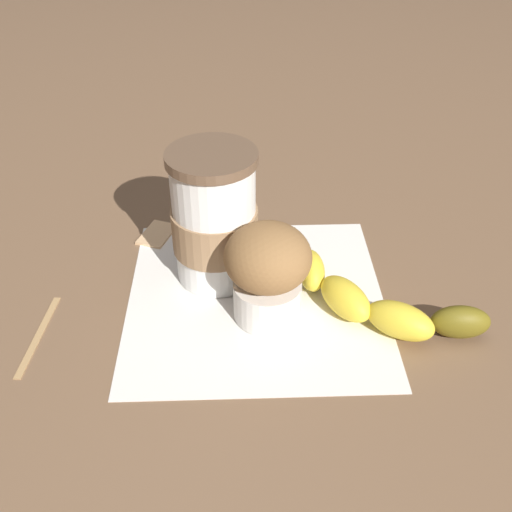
{
  "coord_description": "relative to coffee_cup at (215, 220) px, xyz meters",
  "views": [
    {
      "loc": [
        0.11,
        -0.45,
        0.41
      ],
      "look_at": [
        0.0,
        0.0,
        0.05
      ],
      "focal_mm": 42.0,
      "sensor_mm": 36.0,
      "label": 1
    }
  ],
  "objects": [
    {
      "name": "ground_plane",
      "position": [
        0.05,
        -0.03,
        -0.07
      ],
      "size": [
        3.0,
        3.0,
        0.0
      ],
      "primitive_type": "plane",
      "color": "brown"
    },
    {
      "name": "paper_napkin",
      "position": [
        0.05,
        -0.03,
        -0.07
      ],
      "size": [
        0.33,
        0.33,
        0.0
      ],
      "primitive_type": "cube",
      "rotation": [
        0.0,
        0.0,
        0.28
      ],
      "color": "white",
      "rests_on": "ground_plane"
    },
    {
      "name": "coffee_cup",
      "position": [
        0.0,
        0.0,
        0.0
      ],
      "size": [
        0.09,
        0.09,
        0.15
      ],
      "color": "white",
      "rests_on": "paper_napkin"
    },
    {
      "name": "muffin",
      "position": [
        0.07,
        -0.05,
        -0.01
      ],
      "size": [
        0.08,
        0.08,
        0.1
      ],
      "color": "white",
      "rests_on": "paper_napkin"
    },
    {
      "name": "banana",
      "position": [
        0.17,
        -0.03,
        -0.05
      ],
      "size": [
        0.2,
        0.11,
        0.03
      ],
      "color": "yellow",
      "rests_on": "paper_napkin"
    },
    {
      "name": "sugar_packet",
      "position": [
        -0.09,
        0.05,
        -0.07
      ],
      "size": [
        0.04,
        0.05,
        0.01
      ],
      "primitive_type": "cube",
      "rotation": [
        0.0,
        0.0,
        4.63
      ],
      "color": "#E0B27F",
      "rests_on": "ground_plane"
    },
    {
      "name": "wooden_stirrer",
      "position": [
        -0.14,
        -0.13,
        -0.07
      ],
      "size": [
        0.03,
        0.11,
        0.0
      ],
      "primitive_type": "cube",
      "rotation": [
        0.0,
        0.0,
        4.89
      ],
      "color": "tan",
      "rests_on": "ground_plane"
    }
  ]
}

